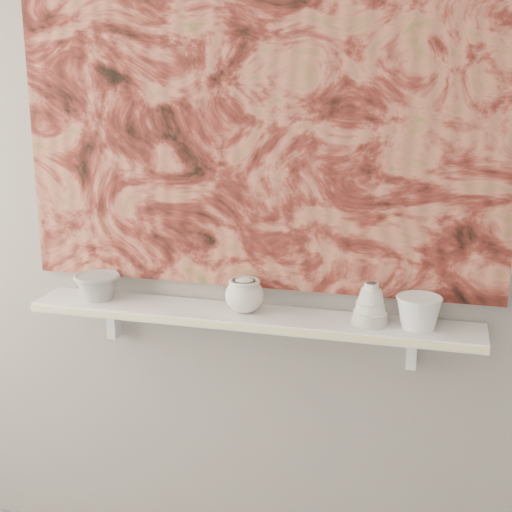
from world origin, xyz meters
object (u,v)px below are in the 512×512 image
(bowl_white, at_px, (419,312))
(painting, at_px, (256,108))
(bowl_grey, at_px, (98,286))
(bell_vessel, at_px, (371,303))
(shelf, at_px, (249,317))
(cup_cream, at_px, (244,295))

(bowl_white, bearing_deg, painting, 170.93)
(painting, bearing_deg, bowl_grey, -171.03)
(painting, relative_size, bowl_white, 11.34)
(bowl_grey, distance_m, bell_vessel, 0.88)
(painting, height_order, bowl_grey, painting)
(shelf, bearing_deg, painting, 90.00)
(shelf, bearing_deg, cup_cream, 180.00)
(painting, xyz_separation_m, bell_vessel, (0.37, -0.08, -0.55))
(painting, xyz_separation_m, bowl_grey, (-0.51, -0.08, -0.57))
(painting, distance_m, cup_cream, 0.56)
(painting, distance_m, bowl_grey, 0.77)
(shelf, xyz_separation_m, bell_vessel, (0.37, 0.00, 0.08))
(painting, relative_size, bowl_grey, 10.08)
(bowl_grey, xyz_separation_m, bell_vessel, (0.88, 0.00, 0.02))
(shelf, relative_size, bowl_white, 10.58)
(bell_vessel, xyz_separation_m, bowl_white, (0.14, 0.00, -0.01))
(painting, distance_m, bowl_white, 0.76)
(cup_cream, distance_m, bell_vessel, 0.38)
(bowl_grey, bearing_deg, bell_vessel, 0.00)
(shelf, relative_size, cup_cream, 11.82)
(bowl_grey, bearing_deg, cup_cream, 0.00)
(bell_vessel, bearing_deg, bowl_white, 0.00)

